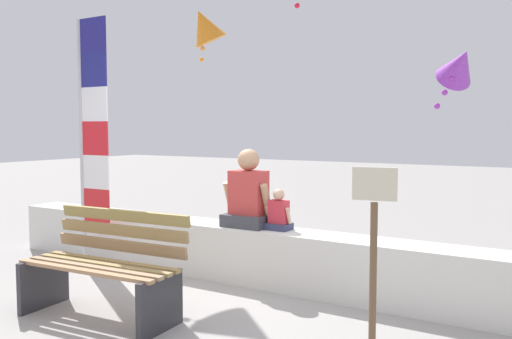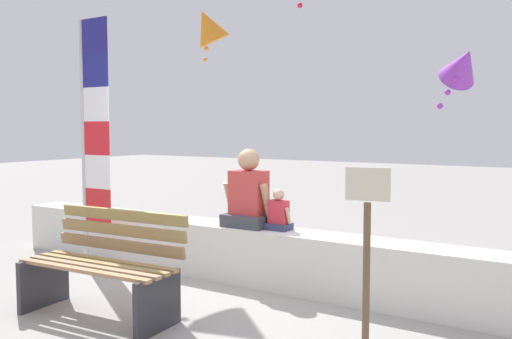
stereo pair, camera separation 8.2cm
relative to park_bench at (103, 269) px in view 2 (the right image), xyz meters
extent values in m
plane|color=#999592|center=(0.50, 0.64, -0.40)|extent=(40.00, 40.00, 0.00)
cube|color=silver|center=(0.50, 1.53, -0.12)|extent=(6.61, 0.45, 0.57)
cube|color=#A87B55|center=(0.02, -0.25, 0.05)|extent=(1.41, 0.16, 0.03)
cube|color=#9C7D5B|center=(0.01, -0.13, 0.05)|extent=(1.41, 0.16, 0.03)
cube|color=#997E4E|center=(0.00, -0.02, 0.05)|extent=(1.41, 0.16, 0.03)
cube|color=#A07F4A|center=(-0.01, 0.09, 0.05)|extent=(1.41, 0.16, 0.03)
cube|color=#987650|center=(-0.01, 0.20, 0.17)|extent=(1.41, 0.14, 0.10)
cube|color=#997C4C|center=(-0.01, 0.22, 0.30)|extent=(1.41, 0.14, 0.10)
cube|color=olive|center=(-0.02, 0.24, 0.43)|extent=(1.41, 0.14, 0.10)
cube|color=#2D2D33|center=(-0.64, -0.12, -0.18)|extent=(0.09, 0.53, 0.45)
cube|color=#2D2D33|center=(0.65, -0.04, -0.18)|extent=(0.09, 0.53, 0.45)
cube|color=#3B3C44|center=(0.47, 1.55, 0.23)|extent=(0.47, 0.39, 0.13)
cube|color=#C63D3A|center=(0.47, 1.55, 0.52)|extent=(0.37, 0.24, 0.45)
cylinder|color=tan|center=(0.24, 1.53, 0.47)|extent=(0.08, 0.18, 0.33)
cylinder|color=tan|center=(0.69, 1.53, 0.47)|extent=(0.08, 0.18, 0.33)
sphere|color=tan|center=(0.47, 1.55, 0.86)|extent=(0.23, 0.23, 0.23)
cube|color=#313456|center=(0.82, 1.55, 0.20)|extent=(0.24, 0.20, 0.07)
cube|color=#D3303F|center=(0.82, 1.55, 0.35)|extent=(0.19, 0.12, 0.23)
cylinder|color=#DBB08D|center=(0.71, 1.54, 0.32)|extent=(0.04, 0.09, 0.17)
cylinder|color=#DBB08D|center=(0.94, 1.54, 0.32)|extent=(0.04, 0.09, 0.17)
sphere|color=#DBB08D|center=(0.82, 1.55, 0.53)|extent=(0.12, 0.12, 0.12)
cylinder|color=#B7B7BC|center=(-1.48, 1.07, 1.00)|extent=(0.05, 0.05, 2.81)
cube|color=red|center=(-1.26, 1.07, 0.32)|extent=(0.39, 0.02, 0.38)
cube|color=white|center=(-1.26, 1.07, 0.70)|extent=(0.39, 0.02, 0.38)
cube|color=red|center=(-1.26, 1.07, 1.08)|extent=(0.39, 0.02, 0.38)
cube|color=white|center=(-1.26, 1.07, 1.46)|extent=(0.39, 0.02, 0.38)
cube|color=navy|center=(-1.26, 1.07, 1.84)|extent=(0.39, 0.02, 0.38)
cube|color=navy|center=(-1.26, 1.07, 2.22)|extent=(0.39, 0.02, 0.38)
sphere|color=red|center=(-0.31, 4.15, 3.01)|extent=(0.08, 0.08, 0.08)
cone|color=purple|center=(1.98, 4.40, 2.02)|extent=(0.79, 0.83, 0.67)
sphere|color=purple|center=(1.90, 4.34, 1.84)|extent=(0.08, 0.08, 0.08)
sphere|color=purple|center=(1.82, 4.28, 1.66)|extent=(0.08, 0.08, 0.08)
sphere|color=purple|center=(1.74, 4.22, 1.48)|extent=(0.08, 0.08, 0.08)
cone|color=orange|center=(-2.29, 4.52, 2.96)|extent=(0.94, 0.96, 0.75)
sphere|color=orange|center=(-2.37, 4.59, 2.78)|extent=(0.08, 0.08, 0.08)
sphere|color=orange|center=(-2.44, 4.65, 2.60)|extent=(0.08, 0.08, 0.08)
sphere|color=orange|center=(-2.52, 4.72, 2.42)|extent=(0.08, 0.08, 0.08)
cylinder|color=brown|center=(2.47, -0.35, 0.19)|extent=(0.04, 0.04, 1.20)
cube|color=beige|center=(2.47, -0.35, 0.89)|extent=(0.24, 0.06, 0.18)
camera|label=1|loc=(3.42, -3.16, 1.19)|focal=37.88mm
camera|label=2|loc=(3.49, -3.11, 1.19)|focal=37.88mm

